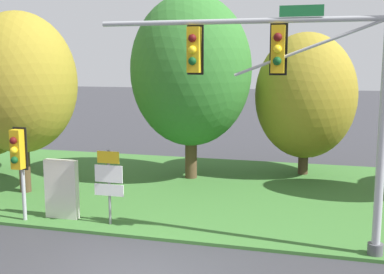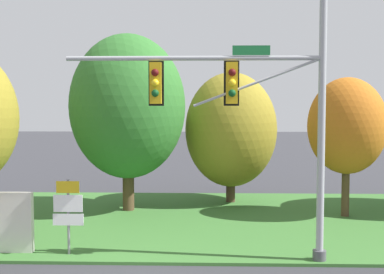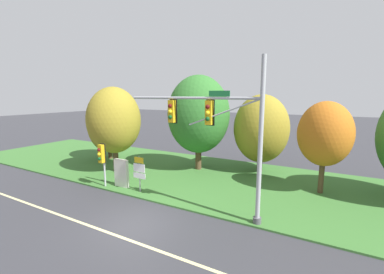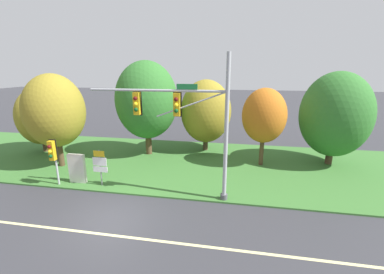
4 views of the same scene
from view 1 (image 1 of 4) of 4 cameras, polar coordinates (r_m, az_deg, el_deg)
grass_verge at (r=19.23m, az=2.91°, el=-6.23°), size 48.00×11.50×0.10m
traffic_signal_mast at (r=12.76m, az=12.97°, el=7.16°), size 7.75×0.49×7.95m
pedestrian_signal_near_kerb at (r=15.75m, az=-19.90°, el=-1.97°), size 0.46×0.55×2.98m
route_sign_post at (r=14.93m, az=-9.83°, el=-4.91°), size 0.96×0.08×2.35m
tree_left_of_mast at (r=19.19m, az=-19.71°, el=6.02°), size 4.22×4.22×6.83m
tree_behind_signpost at (r=20.33m, az=-0.12°, el=7.86°), size 5.08×5.08×7.79m
tree_mid_verge at (r=21.68m, az=13.30°, el=4.76°), size 4.39×4.39×6.25m
info_kiosk at (r=15.99m, az=-15.19°, el=-6.00°), size 1.10×0.24×1.90m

